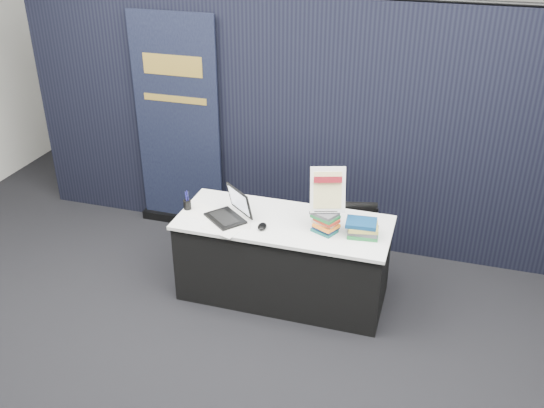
{
  "coord_description": "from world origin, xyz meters",
  "views": [
    {
      "loc": [
        1.2,
        -3.71,
        3.25
      ],
      "look_at": [
        -0.1,
        0.55,
        0.9
      ],
      "focal_mm": 40.0,
      "sensor_mm": 36.0,
      "label": 1
    }
  ],
  "objects_px": {
    "stacking_chair": "(353,245)",
    "info_sign": "(328,190)",
    "laptop": "(227,211)",
    "display_table": "(283,259)",
    "book_stack_short": "(362,229)",
    "pullup_banner": "(179,137)",
    "book_stack_tall": "(325,222)"
  },
  "relations": [
    {
      "from": "laptop",
      "to": "display_table",
      "type": "bearing_deg",
      "value": 47.97
    },
    {
      "from": "laptop",
      "to": "info_sign",
      "type": "distance_m",
      "value": 0.9
    },
    {
      "from": "book_stack_short",
      "to": "pullup_banner",
      "type": "bearing_deg",
      "value": 154.11
    },
    {
      "from": "display_table",
      "to": "info_sign",
      "type": "xyz_separation_m",
      "value": [
        0.37,
        -0.04,
        0.74
      ]
    },
    {
      "from": "laptop",
      "to": "book_stack_tall",
      "type": "distance_m",
      "value": 0.85
    },
    {
      "from": "display_table",
      "to": "info_sign",
      "type": "height_order",
      "value": "info_sign"
    },
    {
      "from": "laptop",
      "to": "book_stack_short",
      "type": "bearing_deg",
      "value": 40.62
    },
    {
      "from": "pullup_banner",
      "to": "laptop",
      "type": "bearing_deg",
      "value": -48.29
    },
    {
      "from": "display_table",
      "to": "pullup_banner",
      "type": "relative_size",
      "value": 0.81
    },
    {
      "from": "info_sign",
      "to": "pullup_banner",
      "type": "relative_size",
      "value": 0.17
    },
    {
      "from": "display_table",
      "to": "pullup_banner",
      "type": "height_order",
      "value": "pullup_banner"
    },
    {
      "from": "display_table",
      "to": "book_stack_short",
      "type": "distance_m",
      "value": 0.8
    },
    {
      "from": "display_table",
      "to": "laptop",
      "type": "bearing_deg",
      "value": -171.41
    },
    {
      "from": "display_table",
      "to": "stacking_chair",
      "type": "bearing_deg",
      "value": 28.05
    },
    {
      "from": "pullup_banner",
      "to": "stacking_chair",
      "type": "relative_size",
      "value": 2.8
    },
    {
      "from": "book_stack_short",
      "to": "display_table",
      "type": "bearing_deg",
      "value": 175.9
    },
    {
      "from": "book_stack_tall",
      "to": "info_sign",
      "type": "relative_size",
      "value": 0.61
    },
    {
      "from": "book_stack_short",
      "to": "stacking_chair",
      "type": "xyz_separation_m",
      "value": [
        -0.11,
        0.34,
        -0.37
      ]
    },
    {
      "from": "display_table",
      "to": "book_stack_tall",
      "type": "xyz_separation_m",
      "value": [
        0.37,
        -0.07,
        0.46
      ]
    },
    {
      "from": "laptop",
      "to": "book_stack_short",
      "type": "xyz_separation_m",
      "value": [
        1.14,
        0.02,
        0.01
      ]
    },
    {
      "from": "display_table",
      "to": "laptop",
      "type": "xyz_separation_m",
      "value": [
        -0.48,
        -0.07,
        0.43
      ]
    },
    {
      "from": "stacking_chair",
      "to": "info_sign",
      "type": "bearing_deg",
      "value": -131.99
    },
    {
      "from": "book_stack_tall",
      "to": "pullup_banner",
      "type": "height_order",
      "value": "pullup_banner"
    },
    {
      "from": "laptop",
      "to": "info_sign",
      "type": "height_order",
      "value": "info_sign"
    },
    {
      "from": "laptop",
      "to": "stacking_chair",
      "type": "relative_size",
      "value": 0.56
    },
    {
      "from": "book_stack_tall",
      "to": "pullup_banner",
      "type": "xyz_separation_m",
      "value": [
        -1.76,
        1.02,
        0.15
      ]
    },
    {
      "from": "stacking_chair",
      "to": "book_stack_tall",
      "type": "bearing_deg",
      "value": -129.91
    },
    {
      "from": "book_stack_short",
      "to": "pullup_banner",
      "type": "height_order",
      "value": "pullup_banner"
    },
    {
      "from": "pullup_banner",
      "to": "book_stack_tall",
      "type": "bearing_deg",
      "value": -29.93
    },
    {
      "from": "book_stack_short",
      "to": "info_sign",
      "type": "distance_m",
      "value": 0.42
    },
    {
      "from": "display_table",
      "to": "pullup_banner",
      "type": "bearing_deg",
      "value": 145.63
    },
    {
      "from": "info_sign",
      "to": "display_table",
      "type": "bearing_deg",
      "value": 156.47
    }
  ]
}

